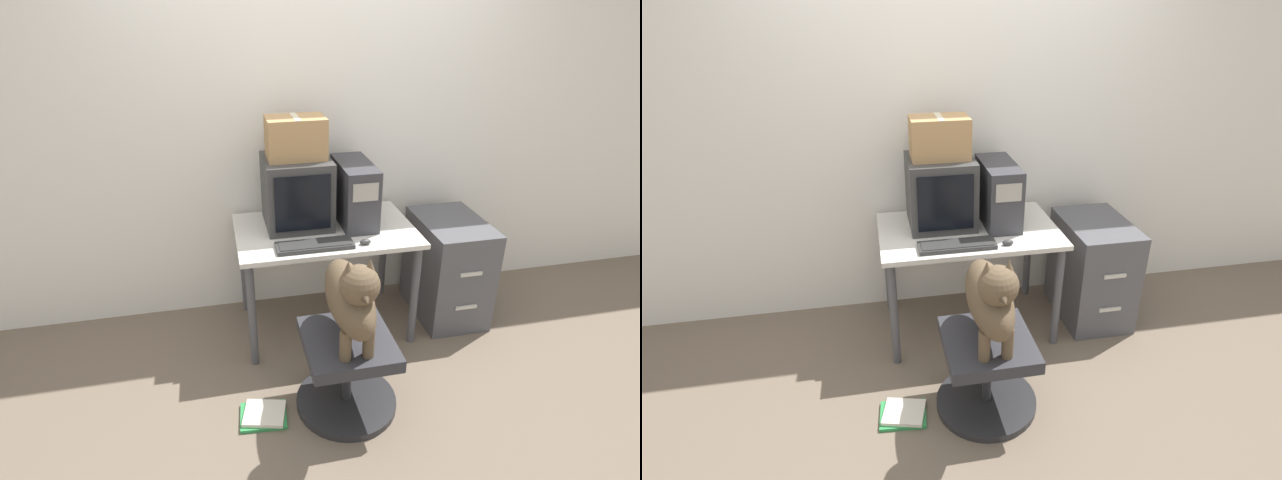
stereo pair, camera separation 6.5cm
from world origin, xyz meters
TOP-DOWN VIEW (x-y plane):
  - ground_plane at (0.00, 0.00)m, footprint 12.00×12.00m
  - wall_back at (0.00, 0.77)m, footprint 8.00×0.05m
  - desk at (0.00, 0.35)m, footprint 1.11×0.70m
  - crt_monitor at (-0.15, 0.46)m, footprint 0.40×0.40m
  - pc_tower at (0.20, 0.42)m, footprint 0.21×0.46m
  - keyboard at (-0.11, 0.11)m, footprint 0.45×0.14m
  - computer_mouse at (0.18, 0.09)m, footprint 0.07×0.04m
  - office_chair at (-0.05, -0.40)m, footprint 0.55×0.55m
  - dog at (-0.05, -0.43)m, footprint 0.21×0.59m
  - filing_cabinet at (0.86, 0.33)m, footprint 0.42×0.62m
  - cardboard_box at (-0.15, 0.46)m, footprint 0.35×0.23m
  - book_stack_floor at (-0.50, -0.40)m, footprint 0.26×0.23m

SIDE VIEW (x-z plane):
  - ground_plane at x=0.00m, z-range 0.00..0.00m
  - book_stack_floor at x=-0.50m, z-range 0.00..0.04m
  - office_chair at x=-0.05m, z-range 0.01..0.46m
  - filing_cabinet at x=0.86m, z-range 0.00..0.70m
  - desk at x=0.00m, z-range 0.26..0.98m
  - dog at x=-0.05m, z-range 0.45..0.98m
  - keyboard at x=-0.11m, z-range 0.72..0.75m
  - computer_mouse at x=0.18m, z-range 0.72..0.75m
  - pc_tower at x=0.20m, z-range 0.72..1.11m
  - crt_monitor at x=-0.15m, z-range 0.72..1.15m
  - cardboard_box at x=-0.15m, z-range 1.15..1.40m
  - wall_back at x=0.00m, z-range 0.00..2.60m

